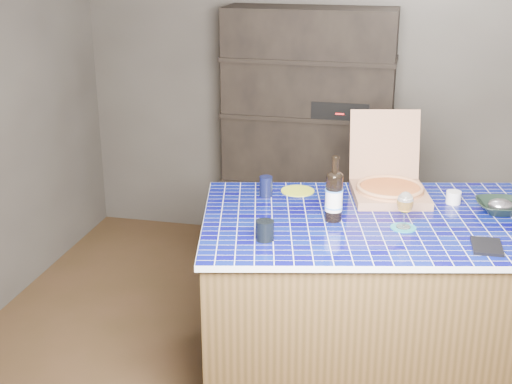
% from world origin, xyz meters
% --- Properties ---
extents(room, '(3.50, 3.50, 3.50)m').
position_xyz_m(room, '(0.00, 0.00, 1.25)').
color(room, brown).
rests_on(room, ground).
extents(shelving_unit, '(1.20, 0.41, 1.80)m').
position_xyz_m(shelving_unit, '(0.00, 1.53, 0.90)').
color(shelving_unit, black).
rests_on(shelving_unit, floor).
extents(kitchen_island, '(1.91, 1.43, 0.94)m').
position_xyz_m(kitchen_island, '(0.60, -0.13, 0.47)').
color(kitchen_island, '#4D371E').
rests_on(kitchen_island, floor).
extents(pizza_box, '(0.48, 0.54, 0.42)m').
position_xyz_m(pizza_box, '(0.65, 0.21, 1.00)').
color(pizza_box, '#946B4C').
rests_on(pizza_box, kitchen_island).
extents(mead_bottle, '(0.09, 0.09, 0.33)m').
position_xyz_m(mead_bottle, '(0.40, -0.20, 1.07)').
color(mead_bottle, black).
rests_on(mead_bottle, kitchen_island).
extents(teal_trivet, '(0.12, 0.12, 0.01)m').
position_xyz_m(teal_trivet, '(0.74, -0.22, 0.94)').
color(teal_trivet, '#17707C').
rests_on(teal_trivet, kitchen_island).
extents(wine_glass, '(0.08, 0.08, 0.18)m').
position_xyz_m(wine_glass, '(0.74, -0.22, 1.07)').
color(wine_glass, white).
rests_on(wine_glass, teal_trivet).
extents(tumbler, '(0.09, 0.09, 0.10)m').
position_xyz_m(tumbler, '(0.12, -0.51, 0.99)').
color(tumbler, black).
rests_on(tumbler, kitchen_island).
extents(dvd_case, '(0.14, 0.19, 0.01)m').
position_xyz_m(dvd_case, '(1.11, -0.37, 0.95)').
color(dvd_case, black).
rests_on(dvd_case, kitchen_island).
extents(bowl, '(0.28, 0.28, 0.06)m').
position_xyz_m(bowl, '(1.21, 0.10, 0.97)').
color(bowl, black).
rests_on(bowl, kitchen_island).
extents(foil_contents, '(0.13, 0.11, 0.06)m').
position_xyz_m(foil_contents, '(1.21, 0.10, 0.98)').
color(foil_contents, '#AAA8B4').
rests_on(foil_contents, bowl).
extents(white_jar, '(0.08, 0.08, 0.07)m').
position_xyz_m(white_jar, '(0.98, 0.18, 0.97)').
color(white_jar, silver).
rests_on(white_jar, kitchen_island).
extents(navy_cup, '(0.07, 0.07, 0.11)m').
position_xyz_m(navy_cup, '(-0.00, 0.07, 1.00)').
color(navy_cup, black).
rests_on(navy_cup, kitchen_island).
extents(green_trivet, '(0.18, 0.18, 0.01)m').
position_xyz_m(green_trivet, '(0.15, 0.18, 0.94)').
color(green_trivet, '#B0C029').
rests_on(green_trivet, kitchen_island).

